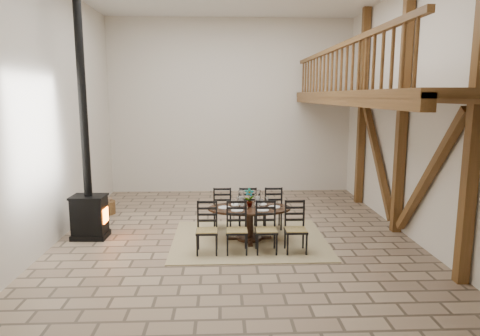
{
  "coord_description": "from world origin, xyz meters",
  "views": [
    {
      "loc": [
        -0.26,
        -8.53,
        2.82
      ],
      "look_at": [
        0.12,
        0.4,
        1.31
      ],
      "focal_mm": 32.0,
      "sensor_mm": 36.0,
      "label": 1
    }
  ],
  "objects_px": {
    "dining_table": "(250,224)",
    "wood_stove": "(88,183)",
    "log_basket": "(105,207)",
    "log_stack": "(84,223)"
  },
  "relations": [
    {
      "from": "dining_table",
      "to": "wood_stove",
      "type": "relative_size",
      "value": 0.4
    },
    {
      "from": "log_basket",
      "to": "log_stack",
      "type": "height_order",
      "value": "log_basket"
    },
    {
      "from": "log_basket",
      "to": "dining_table",
      "type": "bearing_deg",
      "value": -32.45
    },
    {
      "from": "dining_table",
      "to": "log_stack",
      "type": "height_order",
      "value": "dining_table"
    },
    {
      "from": "log_basket",
      "to": "log_stack",
      "type": "distance_m",
      "value": 1.15
    },
    {
      "from": "dining_table",
      "to": "wood_stove",
      "type": "height_order",
      "value": "wood_stove"
    },
    {
      "from": "dining_table",
      "to": "log_basket",
      "type": "height_order",
      "value": "dining_table"
    },
    {
      "from": "dining_table",
      "to": "wood_stove",
      "type": "bearing_deg",
      "value": 174.13
    },
    {
      "from": "wood_stove",
      "to": "log_basket",
      "type": "height_order",
      "value": "wood_stove"
    },
    {
      "from": "dining_table",
      "to": "log_basket",
      "type": "relative_size",
      "value": 4.28
    }
  ]
}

